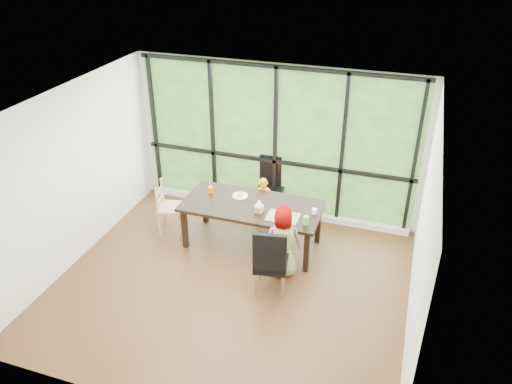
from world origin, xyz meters
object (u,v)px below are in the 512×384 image
chair_interior_leather (271,259)px  plate_near (284,219)px  dining_table (252,225)px  chair_end_beech (171,207)px  child_older (282,241)px  green_cup (306,220)px  chair_window_leather (270,187)px  white_mug (314,211)px  tissue_box (259,209)px  child_toddler (264,203)px  orange_cup (210,190)px  plate_far (240,196)px

chair_interior_leather → plate_near: bearing=-97.6°
dining_table → chair_end_beech: 1.43m
chair_interior_leather → child_older: size_ratio=0.94×
chair_end_beech → green_cup: size_ratio=6.70×
chair_window_leather → chair_interior_leather: 2.10m
white_mug → tissue_box: size_ratio=0.66×
child_toddler → white_mug: (0.99, -0.56, 0.34)m
child_older → white_mug: 0.74m
child_toddler → tissue_box: (0.17, -0.77, 0.35)m
dining_table → orange_cup: size_ratio=19.95×
chair_end_beech → green_cup: chair_end_beech is taller
green_cup → white_mug: 0.34m
green_cup → plate_near: bearing=173.7°
chair_window_leather → white_mug: (1.00, -0.96, 0.25)m
chair_window_leather → orange_cup: 1.17m
child_older → white_mug: (0.34, 0.62, 0.22)m
chair_interior_leather → child_older: (0.03, 0.42, 0.03)m
child_toddler → child_older: child_older is taller
child_toddler → chair_window_leather: bearing=75.8°
chair_interior_leather → chair_end_beech: bearing=-35.0°
tissue_box → child_older: bearing=-40.6°
tissue_box → orange_cup: bearing=161.5°
chair_interior_leather → plate_far: size_ratio=4.22×
child_older → plate_near: 0.37m
chair_interior_leather → orange_cup: bearing=-49.3°
dining_table → chair_interior_leather: size_ratio=2.04×
dining_table → child_toddler: child_toddler is taller
child_older → child_toddler: bearing=-80.4°
tissue_box → green_cup: bearing=-9.5°
child_toddler → child_older: 1.36m
plate_near → green_cup: bearing=-6.3°
chair_window_leather → child_toddler: 0.40m
plate_far → green_cup: bearing=-21.8°
chair_interior_leather → child_older: bearing=-103.7°
dining_table → child_toddler: (-0.00, 0.61, 0.07)m
white_mug → tissue_box: tissue_box is taller
child_toddler → plate_far: 0.58m
child_toddler → plate_near: bearing=-70.7°
orange_cup → green_cup: 1.76m
plate_near → chair_end_beech: bearing=173.8°
plate_far → white_mug: bearing=-6.6°
chair_window_leather → orange_cup: (-0.77, -0.85, 0.27)m
child_toddler → plate_far: (-0.27, -0.42, 0.31)m
chair_interior_leather → plate_near: 0.78m
chair_interior_leather → white_mug: (0.37, 1.04, 0.25)m
child_older → orange_cup: size_ratio=10.41×
child_older → chair_interior_leather: bearing=66.9°
chair_window_leather → plate_far: (-0.26, -0.81, 0.22)m
dining_table → plate_near: (0.59, -0.25, 0.38)m
plate_far → chair_interior_leather: bearing=-53.2°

